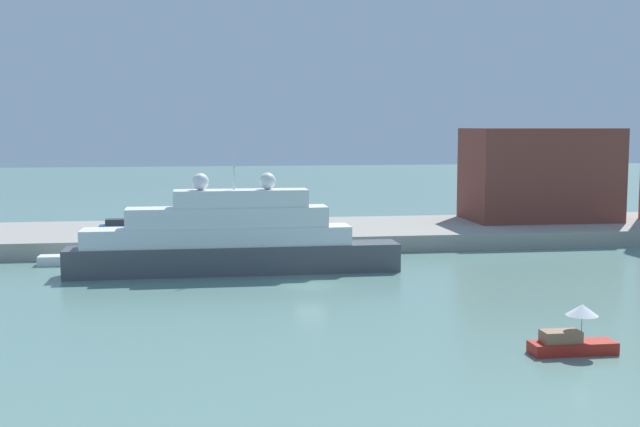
% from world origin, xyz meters
% --- Properties ---
extents(ground, '(400.00, 400.00, 0.00)m').
position_xyz_m(ground, '(0.00, 0.00, 0.00)').
color(ground, slate).
extents(quay_dock, '(110.00, 18.30, 1.71)m').
position_xyz_m(quay_dock, '(0.00, 25.15, 0.86)').
color(quay_dock, gray).
rests_on(quay_dock, ground).
extents(large_yacht, '(29.11, 3.65, 10.94)m').
position_xyz_m(large_yacht, '(-6.15, 6.81, 2.94)').
color(large_yacht, '#4C4C51').
rests_on(large_yacht, ground).
extents(small_motorboat, '(4.93, 1.82, 2.84)m').
position_xyz_m(small_motorboat, '(12.05, -21.76, 0.99)').
color(small_motorboat, '#B22319').
rests_on(small_motorboat, ground).
extents(work_barge, '(5.47, 1.90, 0.88)m').
position_xyz_m(work_barge, '(-20.92, 13.51, 0.44)').
color(work_barge, silver).
rests_on(work_barge, ground).
extents(harbor_building, '(17.09, 10.01, 10.92)m').
position_xyz_m(harbor_building, '(31.45, 27.73, 7.17)').
color(harbor_building, brown).
rests_on(harbor_building, quay_dock).
extents(parked_car, '(4.41, 1.75, 1.38)m').
position_xyz_m(parked_car, '(-17.12, 23.58, 2.30)').
color(parked_car, '#1E4C99').
rests_on(parked_car, quay_dock).
extents(person_figure, '(0.36, 0.36, 1.83)m').
position_xyz_m(person_figure, '(-11.59, 19.83, 2.57)').
color(person_figure, maroon).
rests_on(person_figure, quay_dock).
extents(mooring_bollard, '(0.50, 0.50, 0.71)m').
position_xyz_m(mooring_bollard, '(3.93, 17.38, 2.07)').
color(mooring_bollard, black).
rests_on(mooring_bollard, quay_dock).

